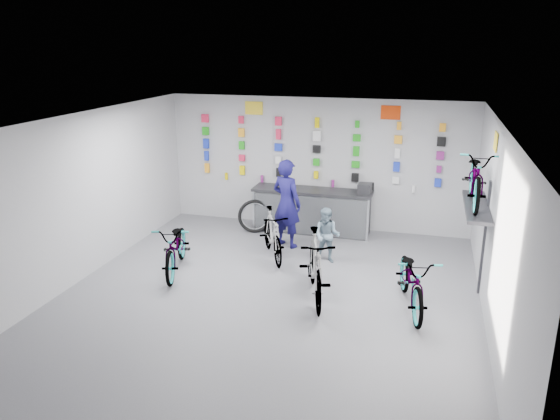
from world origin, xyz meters
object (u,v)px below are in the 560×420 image
(bike_right, at_px, (412,280))
(customer, at_px, (327,235))
(bike_left, at_px, (176,247))
(bike_center, at_px, (315,266))
(bike_service, at_px, (272,234))
(counter, at_px, (312,211))
(clerk, at_px, (287,203))

(bike_right, xyz_separation_m, customer, (-1.70, 1.57, 0.05))
(bike_right, relative_size, customer, 1.72)
(bike_left, xyz_separation_m, bike_center, (2.75, -0.42, 0.08))
(bike_right, xyz_separation_m, bike_service, (-2.79, 1.48, 0.00))
(counter, relative_size, customer, 2.44)
(clerk, relative_size, customer, 1.71)
(bike_service, bearing_deg, customer, -22.82)
(counter, relative_size, bike_left, 1.43)
(bike_left, height_order, bike_center, bike_center)
(bike_right, bearing_deg, clerk, 128.16)
(counter, bearing_deg, bike_left, -124.26)
(bike_right, height_order, bike_service, bike_service)
(counter, height_order, customer, customer)
(counter, distance_m, bike_right, 4.02)
(bike_service, relative_size, clerk, 0.89)
(bike_center, xyz_separation_m, customer, (-0.12, 1.64, -0.03))
(bike_right, relative_size, clerk, 1.01)
(counter, distance_m, bike_service, 1.82)
(bike_center, xyz_separation_m, bike_service, (-1.20, 1.55, -0.08))
(bike_right, distance_m, customer, 2.31)
(bike_left, distance_m, bike_service, 1.92)
(customer, bearing_deg, bike_right, -37.88)
(bike_left, relative_size, customer, 1.71)
(clerk, bearing_deg, bike_center, 138.62)
(counter, relative_size, clerk, 1.43)
(counter, xyz_separation_m, customer, (0.66, -1.68, 0.07))
(bike_left, height_order, customer, customer)
(bike_center, bearing_deg, counter, 86.66)
(bike_center, relative_size, bike_service, 1.15)
(bike_left, height_order, clerk, clerk)
(counter, xyz_separation_m, bike_service, (-0.42, -1.77, 0.02))
(bike_right, bearing_deg, customer, 125.07)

